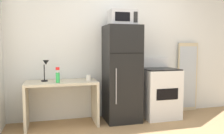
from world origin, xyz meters
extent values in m
cube|color=silver|center=(0.00, 1.70, 1.30)|extent=(5.00, 0.10, 2.60)
cube|color=beige|center=(-1.22, 1.34, 0.73)|extent=(1.17, 0.57, 0.04)
cube|color=beige|center=(-1.78, 1.34, 0.35)|extent=(0.04, 0.57, 0.71)
cube|color=beige|center=(-0.65, 1.34, 0.35)|extent=(0.04, 0.57, 0.71)
cylinder|color=black|center=(-1.49, 1.41, 0.76)|extent=(0.11, 0.11, 0.02)
cylinder|color=black|center=(-1.49, 1.41, 0.90)|extent=(0.02, 0.02, 0.26)
cone|color=black|center=(-1.46, 1.39, 1.07)|extent=(0.10, 0.10, 0.08)
cylinder|color=white|center=(-0.77, 1.30, 0.80)|extent=(0.08, 0.08, 0.09)
cylinder|color=green|center=(-1.28, 1.21, 0.83)|extent=(0.06, 0.06, 0.16)
cylinder|color=white|center=(-1.28, 1.21, 0.93)|extent=(0.02, 0.02, 0.04)
cube|color=red|center=(-1.28, 1.20, 0.98)|extent=(0.06, 0.03, 0.04)
cube|color=black|center=(-0.17, 1.34, 0.85)|extent=(0.60, 0.58, 1.69)
cube|color=black|center=(-0.17, 1.04, 1.22)|extent=(0.59, 0.00, 0.01)
cylinder|color=gray|center=(-0.36, 1.03, 0.68)|extent=(0.02, 0.02, 0.59)
cube|color=#B7B7BC|center=(-0.17, 1.32, 1.82)|extent=(0.46, 0.34, 0.26)
cube|color=black|center=(-0.22, 1.14, 1.82)|extent=(0.26, 0.01, 0.15)
cube|color=black|center=(0.01, 1.14, 1.82)|extent=(0.07, 0.01, 0.18)
cube|color=white|center=(0.58, 1.33, 0.45)|extent=(0.65, 0.60, 0.90)
cube|color=black|center=(0.58, 1.33, 0.91)|extent=(0.62, 0.58, 0.02)
cube|color=white|center=(0.58, 1.61, 1.01)|extent=(0.65, 0.04, 0.18)
cube|color=black|center=(0.58, 1.03, 0.50)|extent=(0.41, 0.01, 0.20)
cube|color=#C6B793|center=(1.33, 1.59, 0.70)|extent=(0.44, 0.03, 1.40)
cube|color=#B2BCC6|center=(1.33, 1.57, 0.70)|extent=(0.39, 0.00, 1.26)
camera|label=1|loc=(-1.41, -2.56, 1.33)|focal=37.13mm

